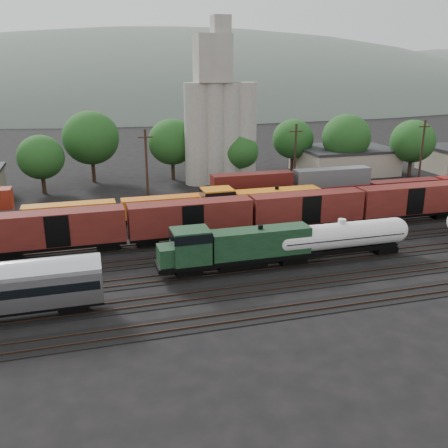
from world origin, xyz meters
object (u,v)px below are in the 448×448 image
object	(u,v)px
tank_car_a	(341,237)
grain_silo	(220,121)
orange_locomotive	(253,204)
green_locomotive	(232,247)

from	to	relation	value
tank_car_a	grain_silo	distance (m)	41.97
orange_locomotive	green_locomotive	bearing A→B (deg)	-116.83
green_locomotive	grain_silo	xyz separation A→B (m)	(10.22, 41.00, 8.55)
orange_locomotive	tank_car_a	bearing A→B (deg)	-71.19
tank_car_a	grain_silo	world-z (taller)	grain_silo
green_locomotive	grain_silo	world-z (taller)	grain_silo
tank_car_a	grain_silo	size ratio (longest dim) A/B	0.58
green_locomotive	grain_silo	distance (m)	43.11
green_locomotive	tank_car_a	world-z (taller)	green_locomotive
green_locomotive	orange_locomotive	world-z (taller)	orange_locomotive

